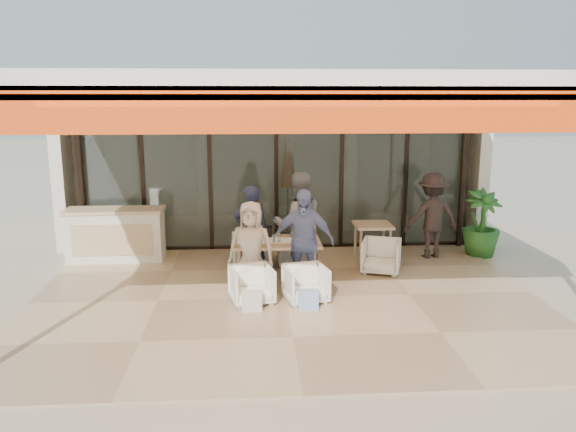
# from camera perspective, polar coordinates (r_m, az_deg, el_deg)

# --- Properties ---
(ground) EXTENTS (70.00, 70.00, 0.00)m
(ground) POSITION_cam_1_polar(r_m,az_deg,el_deg) (9.00, -0.25, -8.40)
(ground) COLOR #C6B293
(ground) RESTS_ON ground
(terrace_floor) EXTENTS (8.00, 6.00, 0.01)m
(terrace_floor) POSITION_cam_1_polar(r_m,az_deg,el_deg) (9.00, -0.25, -8.37)
(terrace_floor) COLOR tan
(terrace_floor) RESTS_ON ground
(terrace_structure) EXTENTS (8.00, 6.00, 3.40)m
(terrace_structure) POSITION_cam_1_polar(r_m,az_deg,el_deg) (8.16, -0.15, 12.79)
(terrace_structure) COLOR silver
(terrace_structure) RESTS_ON ground
(glass_storefront) EXTENTS (8.08, 0.10, 3.20)m
(glass_storefront) POSITION_cam_1_polar(r_m,az_deg,el_deg) (11.53, -1.20, 4.37)
(glass_storefront) COLOR #9EADA3
(glass_storefront) RESTS_ON ground
(interior_block) EXTENTS (9.05, 3.62, 3.52)m
(interior_block) POSITION_cam_1_polar(r_m,az_deg,el_deg) (13.77, -1.64, 8.26)
(interior_block) COLOR silver
(interior_block) RESTS_ON ground
(host_counter) EXTENTS (1.85, 0.65, 1.04)m
(host_counter) POSITION_cam_1_polar(r_m,az_deg,el_deg) (11.33, -17.10, -1.81)
(host_counter) COLOR silver
(host_counter) RESTS_ON ground
(dining_table) EXTENTS (1.50, 0.90, 0.93)m
(dining_table) POSITION_cam_1_polar(r_m,az_deg,el_deg) (9.55, -1.28, -2.86)
(dining_table) COLOR tan
(dining_table) RESTS_ON ground
(chair_far_left) EXTENTS (0.73, 0.69, 0.70)m
(chair_far_left) POSITION_cam_1_polar(r_m,az_deg,el_deg) (10.54, -3.76, -3.32)
(chair_far_left) COLOR white
(chair_far_left) RESTS_ON ground
(chair_far_right) EXTENTS (0.68, 0.64, 0.69)m
(chair_far_right) POSITION_cam_1_polar(r_m,az_deg,el_deg) (10.57, 0.81, -3.28)
(chair_far_right) COLOR white
(chair_far_right) RESTS_ON ground
(chair_near_left) EXTENTS (0.74, 0.71, 0.65)m
(chair_near_left) POSITION_cam_1_polar(r_m,az_deg,el_deg) (8.73, -3.71, -6.82)
(chair_near_left) COLOR white
(chair_near_left) RESTS_ON ground
(chair_near_right) EXTENTS (0.73, 0.70, 0.64)m
(chair_near_right) POSITION_cam_1_polar(r_m,az_deg,el_deg) (8.77, 1.82, -6.73)
(chair_near_right) COLOR white
(chair_near_right) RESTS_ON ground
(diner_navy) EXTENTS (0.63, 0.45, 1.64)m
(diner_navy) POSITION_cam_1_polar(r_m,az_deg,el_deg) (9.94, -3.78, -1.49)
(diner_navy) COLOR #171C32
(diner_navy) RESTS_ON ground
(diner_grey) EXTENTS (1.01, 0.84, 1.86)m
(diner_grey) POSITION_cam_1_polar(r_m,az_deg,el_deg) (9.95, 1.05, -0.81)
(diner_grey) COLOR slate
(diner_grey) RESTS_ON ground
(diner_cream) EXTENTS (0.83, 0.63, 1.51)m
(diner_cream) POSITION_cam_1_polar(r_m,az_deg,el_deg) (9.08, -3.76, -3.21)
(diner_cream) COLOR beige
(diner_cream) RESTS_ON ground
(diner_periwinkle) EXTENTS (1.06, 0.60, 1.71)m
(diner_periwinkle) POSITION_cam_1_polar(r_m,az_deg,el_deg) (9.10, 1.53, -2.54)
(diner_periwinkle) COLOR #6876AE
(diner_periwinkle) RESTS_ON ground
(tote_bag_cream) EXTENTS (0.30, 0.10, 0.34)m
(tote_bag_cream) POSITION_cam_1_polar(r_m,az_deg,el_deg) (8.41, -3.69, -8.69)
(tote_bag_cream) COLOR silver
(tote_bag_cream) RESTS_ON ground
(tote_bag_blue) EXTENTS (0.30, 0.10, 0.34)m
(tote_bag_blue) POSITION_cam_1_polar(r_m,az_deg,el_deg) (8.45, 2.08, -8.57)
(tote_bag_blue) COLOR #99BFD8
(tote_bag_blue) RESTS_ON ground
(side_table) EXTENTS (0.70, 0.70, 0.74)m
(side_table) POSITION_cam_1_polar(r_m,az_deg,el_deg) (10.92, 8.60, -1.34)
(side_table) COLOR tan
(side_table) RESTS_ON ground
(side_chair) EXTENTS (0.83, 0.80, 0.69)m
(side_chair) POSITION_cam_1_polar(r_m,az_deg,el_deg) (10.29, 9.44, -3.90)
(side_chair) COLOR white
(side_chair) RESTS_ON ground
(standing_woman) EXTENTS (1.17, 0.76, 1.70)m
(standing_woman) POSITION_cam_1_polar(r_m,az_deg,el_deg) (11.34, 14.41, 0.01)
(standing_woman) COLOR black
(standing_woman) RESTS_ON ground
(potted_palm) EXTENTS (0.90, 0.90, 1.34)m
(potted_palm) POSITION_cam_1_polar(r_m,az_deg,el_deg) (11.82, 19.04, -0.67)
(potted_palm) COLOR #1E5919
(potted_palm) RESTS_ON ground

